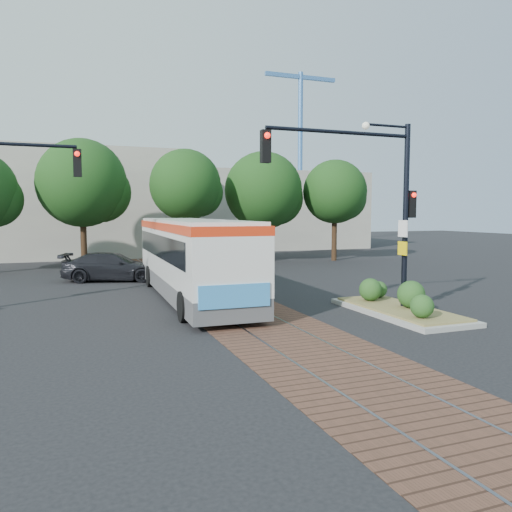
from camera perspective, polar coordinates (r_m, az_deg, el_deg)
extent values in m
plane|color=black|center=(15.85, -0.36, -7.18)|extent=(120.00, 120.00, 0.00)
cube|color=brown|center=(19.58, -4.45, -4.83)|extent=(3.60, 40.00, 0.01)
cube|color=slate|center=(19.38, -6.59, -4.92)|extent=(0.06, 40.00, 0.01)
cube|color=slate|center=(19.80, -2.36, -4.69)|extent=(0.06, 40.00, 0.01)
cylinder|color=#382314|center=(31.38, -19.08, 1.47)|extent=(0.36, 0.36, 3.12)
sphere|color=#184014|center=(31.38, -19.27, 7.88)|extent=(5.20, 5.20, 5.20)
cylinder|color=#382314|center=(31.33, -8.01, 1.93)|extent=(0.36, 0.36, 3.39)
sphere|color=#184014|center=(31.34, -8.08, 8.05)|extent=(4.40, 4.40, 4.40)
cylinder|color=#382314|center=(33.74, 0.84, 1.75)|extent=(0.36, 0.36, 2.86)
sphere|color=#184014|center=(33.72, 0.85, 7.49)|extent=(5.20, 5.20, 5.20)
cylinder|color=#382314|center=(35.18, 8.93, 2.04)|extent=(0.36, 0.36, 3.12)
sphere|color=#184014|center=(35.16, 9.00, 7.27)|extent=(4.40, 4.40, 4.40)
cube|color=#ADA899|center=(42.61, -24.37, 5.44)|extent=(22.00, 12.00, 8.00)
cube|color=#ADA899|center=(47.80, 0.60, 5.19)|extent=(18.00, 10.00, 7.00)
cylinder|color=#3F72B2|center=(54.16, 5.06, 10.98)|extent=(0.50, 0.50, 18.00)
cube|color=#3F72B2|center=(55.70, 5.13, 19.70)|extent=(8.00, 0.40, 0.40)
cube|color=#4A4A4D|center=(19.62, -7.35, -3.30)|extent=(2.65, 11.50, 0.67)
cube|color=white|center=(19.49, -7.39, 0.31)|extent=(2.67, 11.50, 1.81)
cube|color=black|center=(19.74, -7.58, 1.20)|extent=(2.70, 10.36, 0.86)
cube|color=red|center=(19.43, -7.43, 3.40)|extent=(2.71, 11.50, 0.29)
cube|color=white|center=(19.42, -7.43, 3.96)|extent=(2.58, 11.12, 0.13)
cube|color=black|center=(14.06, -2.65, 0.11)|extent=(1.53, 0.15, 0.86)
cube|color=#3386CD|center=(14.05, -2.44, -4.60)|extent=(2.10, 0.11, 0.67)
cube|color=orange|center=(18.92, -3.09, -1.53)|extent=(0.16, 4.29, 1.05)
cylinder|color=black|center=(15.45, -8.14, -5.74)|extent=(0.36, 0.96, 0.95)
cylinder|color=black|center=(16.01, -0.39, -5.31)|extent=(0.36, 0.96, 0.95)
cylinder|color=black|center=(22.99, -11.93, -2.27)|extent=(0.36, 0.96, 0.95)
cylinder|color=black|center=(23.37, -6.58, -2.08)|extent=(0.36, 0.96, 0.95)
cube|color=gray|center=(17.25, 16.06, -6.12)|extent=(2.20, 5.20, 0.15)
cube|color=olive|center=(17.23, 16.07, -5.75)|extent=(1.90, 4.80, 0.08)
sphere|color=#1E4719|center=(15.68, 18.45, -5.41)|extent=(0.70, 0.70, 0.70)
sphere|color=#1E4719|center=(17.17, 17.32, -4.15)|extent=(0.90, 0.90, 0.90)
sphere|color=#1E4719|center=(18.16, 12.95, -3.72)|extent=(0.80, 0.80, 0.80)
sphere|color=#1E4719|center=(18.98, 13.87, -3.67)|extent=(0.60, 0.60, 0.60)
cylinder|color=black|center=(17.28, 16.72, 4.36)|extent=(0.18, 0.18, 6.00)
cylinder|color=black|center=(16.07, 9.65, 13.78)|extent=(5.00, 0.12, 0.12)
cube|color=black|center=(14.91, 1.10, 12.41)|extent=(0.28, 0.22, 0.95)
sphere|color=#FF190C|center=(14.82, 1.31, 13.62)|extent=(0.18, 0.18, 0.18)
cube|color=black|center=(17.41, 17.33, 5.67)|extent=(0.26, 0.20, 0.90)
sphere|color=#FF190C|center=(17.32, 17.62, 6.66)|extent=(0.16, 0.16, 0.16)
cube|color=white|center=(17.08, 16.45, 3.02)|extent=(0.04, 0.45, 0.55)
cube|color=yellow|center=(17.11, 16.39, 0.85)|extent=(0.04, 0.45, 0.45)
cylinder|color=black|center=(17.03, 14.76, 14.20)|extent=(1.60, 0.08, 0.08)
sphere|color=silver|center=(16.58, 12.43, 14.33)|extent=(0.24, 0.24, 0.24)
cylinder|color=black|center=(18.75, -26.82, 11.38)|extent=(4.50, 0.12, 0.12)
cube|color=black|center=(18.60, -19.75, 9.97)|extent=(0.28, 0.22, 0.95)
sphere|color=#FF190C|center=(18.49, -19.77, 10.94)|extent=(0.18, 0.18, 0.18)
imported|color=black|center=(25.41, -16.06, -1.17)|extent=(5.15, 3.16, 1.39)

